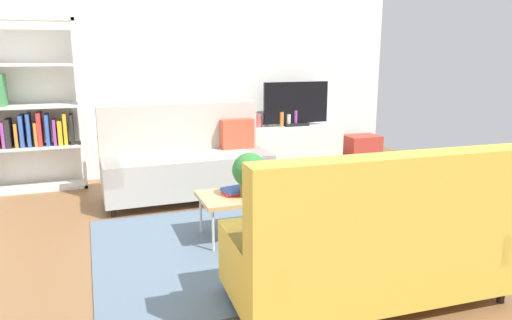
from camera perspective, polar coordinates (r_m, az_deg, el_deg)
ground_plane at (r=4.41m, az=-1.36°, el=-9.70°), size 7.68×7.68×0.00m
wall_far at (r=6.79m, az=-9.04°, el=10.64°), size 6.40×0.12×2.90m
area_rug at (r=4.34m, az=0.60°, el=-10.01°), size 2.90×2.20×0.01m
couch_beige at (r=5.61m, az=-8.41°, el=-0.17°), size 1.91×0.87×1.10m
couch_green at (r=3.30m, az=13.69°, el=-9.74°), size 1.93×0.91×1.10m
coffee_table at (r=4.40m, az=0.31°, el=-4.32°), size 1.10×0.56×0.42m
tv_console at (r=7.09m, az=4.68°, el=1.64°), size 1.40×0.44×0.64m
tv at (r=6.98m, az=4.84°, el=6.71°), size 1.00×0.20×0.64m
bookshelf at (r=6.42m, az=-25.47°, el=5.23°), size 1.10×0.36×2.10m
storage_trunk at (r=7.54m, az=12.63°, el=1.26°), size 0.52×0.40×0.44m
potted_plant at (r=4.23m, az=-0.80°, el=-1.49°), size 0.31×0.31×0.40m
table_book_0 at (r=4.36m, az=-2.40°, el=-3.93°), size 0.24×0.18×0.03m
table_book_1 at (r=4.35m, az=-2.41°, el=-3.56°), size 0.28×0.23×0.03m
vase_0 at (r=6.85m, az=0.13°, el=4.78°), size 0.14×0.14×0.18m
vase_1 at (r=6.92m, az=1.65°, el=4.62°), size 0.09×0.09×0.13m
bottle_0 at (r=6.89m, az=3.11°, el=4.94°), size 0.06×0.06×0.21m
bottle_1 at (r=6.94m, az=3.95°, el=4.82°), size 0.06×0.06×0.18m
bottle_2 at (r=6.98m, az=4.80°, el=5.07°), size 0.05×0.05×0.23m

